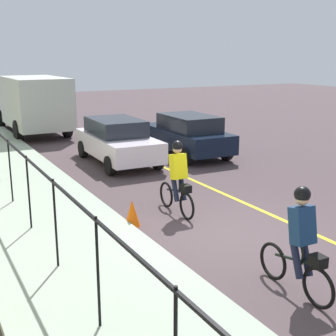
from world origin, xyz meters
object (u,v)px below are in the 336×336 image
Objects in this scene: cyclist_lead at (178,178)px; parked_sedan_rear at (117,140)px; cyclist_follow at (300,242)px; box_truck_background at (32,102)px; traffic_cone_near at (132,213)px; patrol_sedan at (187,134)px.

parked_sedan_rear is (5.78, -0.83, -0.09)m from cyclist_lead.
cyclist_follow is 18.00m from box_truck_background.
box_truck_background is 13.99m from traffic_cone_near.
cyclist_follow is 0.27× the size of box_truck_background.
cyclist_lead is 5.84m from parked_sedan_rear.
parked_sedan_rear is (10.06, -1.07, -0.09)m from cyclist_follow.
cyclist_lead is 1.00× the size of cyclist_follow.
patrol_sedan is (5.69, -3.70, -0.09)m from cyclist_lead.
box_truck_background is at bearing 2.62° from cyclist_lead.
parked_sedan_rear is at bearing 89.68° from patrol_sedan.
box_truck_background is at bearing -3.98° from traffic_cone_near.
cyclist_lead is at bearing -6.36° from parked_sedan_rear.
traffic_cone_near is at bearing 175.53° from box_truck_background.
box_truck_background reaches higher than cyclist_lead.
cyclist_lead reaches higher than traffic_cone_near.
cyclist_lead is 0.41× the size of patrol_sedan.
patrol_sedan is 2.87m from parked_sedan_rear.
patrol_sedan is at bearing -40.37° from traffic_cone_near.
cyclist_follow is 10.72m from patrol_sedan.
patrol_sedan is 1.00× the size of parked_sedan_rear.
box_truck_background is (8.01, 4.04, 0.73)m from patrol_sedan.
traffic_cone_near is (-0.20, 1.31, -0.60)m from cyclist_lead.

